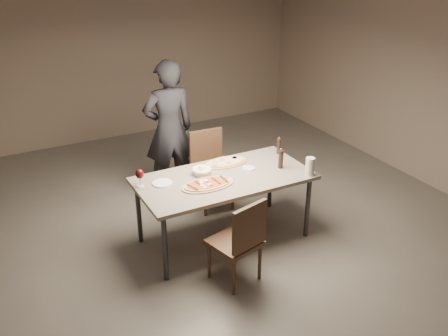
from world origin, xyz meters
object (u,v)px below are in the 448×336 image
zucchini_pizza (208,184)px  chair_near (241,238)px  diner (169,130)px  dining_table (224,182)px  pepper_mill_left (281,159)px  chair_far (210,164)px  bread_basket (202,171)px  ham_pizza (225,162)px  carafe (310,167)px

zucchini_pizza → chair_near: size_ratio=0.63×
diner → dining_table: bearing=97.8°
chair_near → diner: (0.12, 2.00, 0.37)m
pepper_mill_left → chair_far: bearing=114.7°
bread_basket → pepper_mill_left: bearing=-16.9°
ham_pizza → chair_far: (0.06, 0.51, -0.25)m
dining_table → diner: 1.27m
dining_table → pepper_mill_left: bearing=-8.2°
carafe → chair_near: bearing=-160.6°
zucchini_pizza → chair_near: 0.69m
carafe → chair_far: carafe is taller
dining_table → diner: bearing=94.2°
zucchini_pizza → ham_pizza: size_ratio=1.11×
carafe → chair_far: 1.35m
ham_pizza → carafe: bearing=-30.4°
chair_near → dining_table: bearing=59.3°
carafe → diner: (-0.89, 1.64, 0.01)m
dining_table → carafe: carafe is taller
pepper_mill_left → diner: 1.53m
pepper_mill_left → diner: diner is taller
dining_table → bread_basket: size_ratio=8.81×
bread_basket → carafe: bearing=-28.7°
pepper_mill_left → dining_table: bearing=171.8°
diner → zucchini_pizza: bearing=87.6°
zucchini_pizza → chair_far: bearing=60.0°
dining_table → chair_near: size_ratio=2.05×
diner → pepper_mill_left: bearing=121.9°
chair_near → ham_pizza: bearing=55.0°
bread_basket → carafe: (0.98, -0.54, 0.05)m
dining_table → chair_near: bearing=-106.2°
ham_pizza → pepper_mill_left: pepper_mill_left is taller
zucchini_pizza → chair_far: (0.46, 0.89, -0.25)m
pepper_mill_left → carafe: 0.33m
carafe → ham_pizza: bearing=133.8°
carafe → chair_near: size_ratio=0.22×
dining_table → chair_far: 0.84m
dining_table → zucchini_pizza: bearing=-156.9°
ham_pizza → diner: (-0.26, 0.98, 0.09)m
chair_near → chair_far: chair_far is taller
dining_table → carafe: 0.90m
bread_basket → chair_far: bearing=57.5°
bread_basket → carafe: size_ratio=1.05×
ham_pizza → diner: 1.02m
chair_far → zucchini_pizza: bearing=65.1°
chair_near → zucchini_pizza: bearing=77.4°
dining_table → carafe: size_ratio=9.22×
zucchini_pizza → pepper_mill_left: (0.87, 0.01, 0.09)m
ham_pizza → carafe: carafe is taller
dining_table → pepper_mill_left: size_ratio=8.00×
zucchini_pizza → pepper_mill_left: pepper_mill_left is taller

